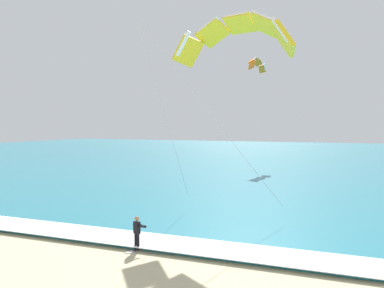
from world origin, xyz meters
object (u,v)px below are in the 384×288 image
(surfboard, at_px, (137,250))
(kite_distant, at_px, (256,63))
(kite_primary, at_px, (236,34))
(kitesurfer, at_px, (137,232))

(surfboard, height_order, kite_distant, kite_distant)
(kite_primary, distance_m, kite_distant, 34.44)
(kite_primary, bearing_deg, kite_distant, 101.92)
(surfboard, bearing_deg, kite_distant, 96.53)
(kitesurfer, bearing_deg, kite_primary, 76.18)
(surfboard, relative_size, kite_distant, 0.26)
(surfboard, distance_m, kite_distant, 45.34)
(kite_primary, xyz_separation_m, kite_distant, (-7.09, 33.58, 2.91))
(surfboard, relative_size, kite_primary, 0.12)
(surfboard, distance_m, kitesurfer, 0.91)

